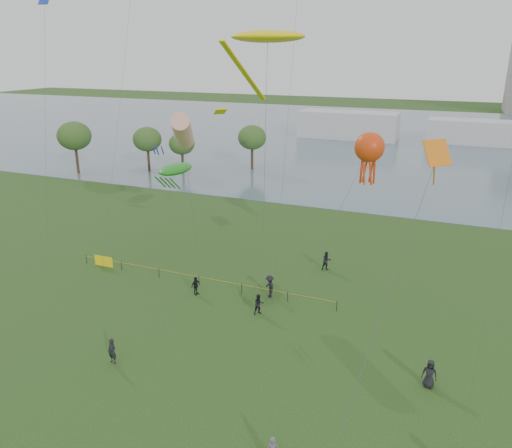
% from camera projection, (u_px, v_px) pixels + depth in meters
% --- Properties ---
extents(ground_plane, '(400.00, 400.00, 0.00)m').
position_uv_depth(ground_plane, '(187.00, 417.00, 27.30)').
color(ground_plane, '#1C3912').
extents(lake, '(400.00, 120.00, 0.08)m').
position_uv_depth(lake, '(404.00, 138.00, 114.71)').
color(lake, slate).
rests_on(lake, ground_plane).
extents(pavilion_left, '(22.00, 8.00, 6.00)m').
position_uv_depth(pavilion_left, '(348.00, 125.00, 113.65)').
color(pavilion_left, silver).
rests_on(pavilion_left, ground_plane).
extents(pavilion_right, '(18.00, 7.00, 5.00)m').
position_uv_depth(pavilion_right, '(471.00, 132.00, 107.14)').
color(pavilion_right, silver).
rests_on(pavilion_right, ground_plane).
extents(trees, '(30.32, 18.44, 8.38)m').
position_uv_depth(trees, '(154.00, 139.00, 80.99)').
color(trees, '#352718').
rests_on(trees, ground_plane).
extents(fence, '(24.07, 0.07, 1.05)m').
position_uv_depth(fence, '(139.00, 268.00, 44.78)').
color(fence, black).
rests_on(fence, ground_plane).
extents(spectator_a, '(0.99, 0.99, 1.62)m').
position_uv_depth(spectator_a, '(259.00, 304.00, 37.76)').
color(spectator_a, black).
rests_on(spectator_a, ground_plane).
extents(spectator_b, '(1.33, 1.37, 1.88)m').
position_uv_depth(spectator_b, '(270.00, 286.00, 40.36)').
color(spectator_b, black).
rests_on(spectator_b, ground_plane).
extents(spectator_c, '(0.62, 0.99, 1.57)m').
position_uv_depth(spectator_c, '(196.00, 286.00, 40.84)').
color(spectator_c, black).
rests_on(spectator_c, ground_plane).
extents(spectator_d, '(0.92, 0.63, 1.80)m').
position_uv_depth(spectator_d, '(430.00, 374.00, 29.51)').
color(spectator_d, black).
rests_on(spectator_d, ground_plane).
extents(spectator_f, '(0.68, 0.50, 1.72)m').
position_uv_depth(spectator_f, '(112.00, 351.00, 31.80)').
color(spectator_f, black).
rests_on(spectator_f, ground_plane).
extents(spectator_g, '(1.10, 1.06, 1.78)m').
position_uv_depth(spectator_g, '(327.00, 261.00, 45.35)').
color(spectator_g, black).
rests_on(spectator_g, ground_plane).
extents(kite_stingray, '(5.65, 10.24, 20.41)m').
position_uv_depth(kite_stingray, '(267.00, 37.00, 36.07)').
color(kite_stingray, '#3F3F42').
extents(kite_windsock, '(4.16, 4.97, 14.21)m').
position_uv_depth(kite_windsock, '(183.00, 131.00, 43.31)').
color(kite_windsock, '#3F3F42').
extents(kite_creature, '(2.73, 9.93, 8.51)m').
position_uv_depth(kite_creature, '(175.00, 169.00, 48.76)').
color(kite_creature, '#3F3F42').
extents(kite_octopus, '(5.21, 9.53, 13.12)m').
position_uv_depth(kite_octopus, '(369.00, 148.00, 38.53)').
color(kite_octopus, '#3F3F42').
extents(kite_delta, '(3.79, 13.19, 14.66)m').
position_uv_depth(kite_delta, '(432.00, 168.00, 25.46)').
color(kite_delta, '#3F3F42').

